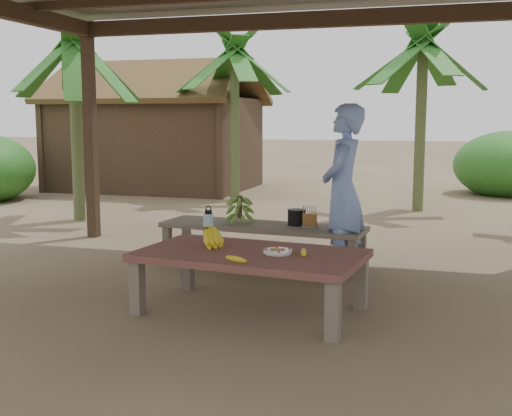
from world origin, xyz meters
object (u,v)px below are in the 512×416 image
(work_table, at_px, (250,259))
(bench, at_px, (262,229))
(woman, at_px, (343,190))
(water_flask, at_px, (209,227))
(ripe_banana_bunch, at_px, (206,236))
(plate, at_px, (278,252))
(cooking_pot, at_px, (297,218))

(work_table, distance_m, bench, 1.65)
(woman, bearing_deg, work_table, -13.74)
(work_table, height_order, water_flask, water_flask)
(work_table, distance_m, water_flask, 0.59)
(ripe_banana_bunch, distance_m, woman, 1.68)
(ripe_banana_bunch, height_order, plate, ripe_banana_bunch)
(work_table, xyz_separation_m, cooking_pot, (0.00, 1.67, 0.10))
(ripe_banana_bunch, xyz_separation_m, woman, (0.95, 1.35, 0.27))
(bench, distance_m, plate, 1.73)
(cooking_pot, bearing_deg, bench, -170.26)
(work_table, relative_size, woman, 1.10)
(bench, height_order, ripe_banana_bunch, ripe_banana_bunch)
(bench, xyz_separation_m, woman, (0.88, -0.15, 0.47))
(woman, bearing_deg, water_flask, -34.73)
(cooking_pot, relative_size, woman, 0.11)
(water_flask, bearing_deg, ripe_banana_bunch, -76.68)
(plate, bearing_deg, bench, 109.97)
(bench, bearing_deg, woman, -5.13)
(work_table, distance_m, woman, 1.60)
(bench, bearing_deg, water_flask, -90.42)
(work_table, xyz_separation_m, water_flask, (-0.48, 0.30, 0.20))
(plate, bearing_deg, ripe_banana_bunch, 169.89)
(water_flask, relative_size, cooking_pot, 1.71)
(water_flask, bearing_deg, plate, -23.83)
(woman, bearing_deg, plate, -5.12)
(water_flask, xyz_separation_m, cooking_pot, (0.48, 1.37, -0.11))
(water_flask, bearing_deg, bench, 84.85)
(plate, xyz_separation_m, water_flask, (-0.71, 0.31, 0.12))
(water_flask, bearing_deg, woman, 49.24)
(bench, relative_size, woman, 1.30)
(bench, distance_m, ripe_banana_bunch, 1.52)
(cooking_pot, height_order, woman, woman)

